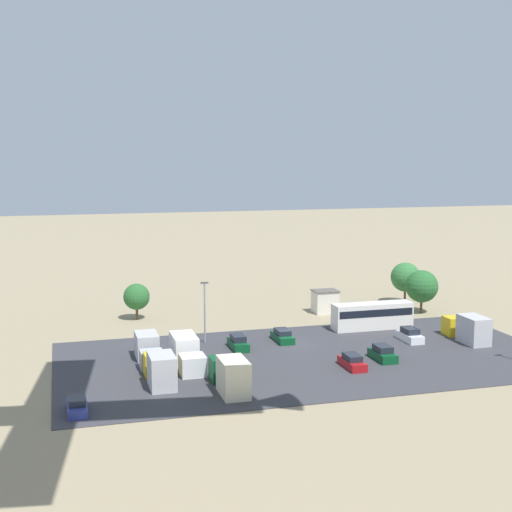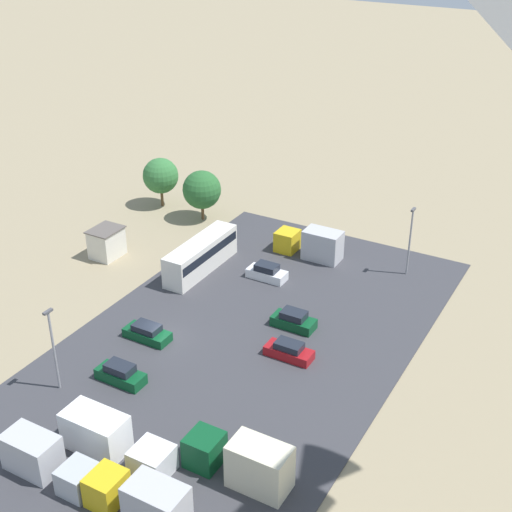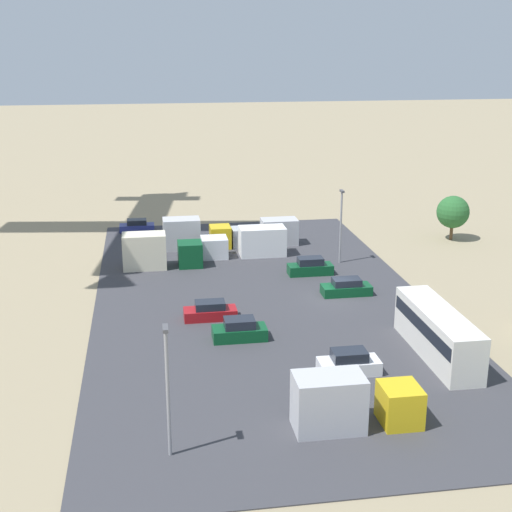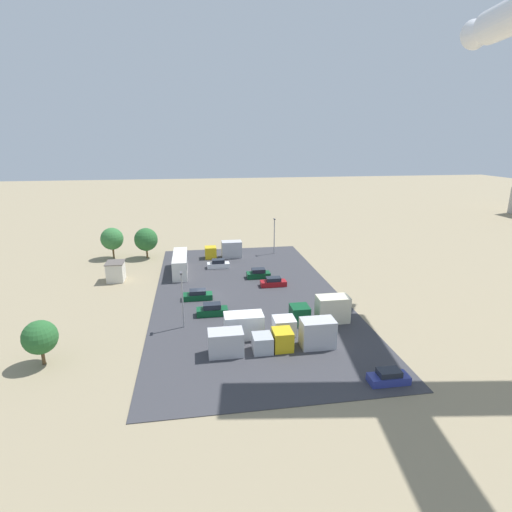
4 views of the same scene
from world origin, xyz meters
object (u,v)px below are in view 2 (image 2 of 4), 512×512
at_px(parked_car_3, 147,333).
at_px(parked_truck_2, 312,244).
at_px(parked_car_2, 267,273).
at_px(parked_truck_4, 244,462).
at_px(parked_car_1, 120,374).
at_px(parked_car_5, 294,320).
at_px(bus, 201,254).
at_px(parked_truck_0, 142,502).
at_px(shed_building, 107,243).
at_px(parked_truck_1, 45,460).
at_px(parked_truck_3, 111,440).
at_px(parked_car_4, 289,351).

bearing_deg(parked_car_3, parked_truck_2, -15.57).
bearing_deg(parked_car_2, parked_truck_4, 25.54).
distance_m(parked_car_1, parked_truck_2, 28.18).
bearing_deg(parked_car_1, parked_truck_4, -107.05).
bearing_deg(parked_car_5, parked_car_1, 148.44).
bearing_deg(parked_car_1, bus, 13.82).
height_order(parked_truck_0, parked_truck_4, parked_truck_4).
bearing_deg(parked_car_3, shed_building, 51.66).
height_order(parked_truck_1, parked_truck_4, parked_truck_4).
bearing_deg(parked_car_5, parked_truck_2, 18.66).
distance_m(parked_truck_0, parked_truck_3, 6.65).
distance_m(parked_car_1, parked_truck_1, 11.02).
distance_m(parked_car_4, parked_car_5, 4.77).
bearing_deg(parked_car_2, parked_truck_3, 5.49).
xyz_separation_m(parked_car_1, parked_truck_4, (4.42, 14.42, 0.90)).
relative_size(parked_car_4, parked_truck_0, 0.59).
xyz_separation_m(parked_car_2, parked_car_5, (6.77, 6.56, 0.01)).
xyz_separation_m(parked_car_3, parked_car_5, (-8.26, 10.65, 0.07)).
height_order(shed_building, parked_car_2, shed_building).
bearing_deg(parked_car_3, bus, 12.29).
xyz_separation_m(bus, parked_truck_0, (29.91, 15.25, -0.30)).
height_order(shed_building, bus, bus).
height_order(parked_car_5, parked_truck_0, parked_truck_0).
xyz_separation_m(parked_car_2, parked_truck_3, (28.08, 2.70, 0.69)).
bearing_deg(parked_car_1, parked_truck_2, -8.60).
distance_m(shed_building, parked_truck_2, 22.62).
relative_size(bus, parked_truck_3, 1.22).
height_order(parked_truck_2, parked_truck_4, parked_truck_4).
bearing_deg(parked_truck_3, parked_car_1, -144.87).
relative_size(parked_truck_0, parked_truck_1, 1.00).
height_order(shed_building, parked_car_5, shed_building).
bearing_deg(parked_truck_3, bus, -159.80).
distance_m(shed_building, parked_car_1, 23.01).
xyz_separation_m(parked_truck_1, parked_truck_4, (-6.37, 12.25, 0.30)).
distance_m(parked_car_1, parked_car_3, 6.33).
xyz_separation_m(shed_building, parked_truck_3, (23.91, 20.51, -0.21)).
bearing_deg(parked_truck_3, parked_car_4, 161.51).
xyz_separation_m(parked_car_4, parked_truck_1, (20.68, -8.41, 0.67)).
bearing_deg(parked_truck_2, parked_truck_3, -178.82).
height_order(parked_car_2, parked_truck_1, parked_truck_1).
xyz_separation_m(shed_building, bus, (-2.38, 10.84, 0.25)).
relative_size(shed_building, parked_car_2, 0.87).
height_order(parked_truck_0, parked_truck_1, parked_truck_0).
bearing_deg(parked_car_5, shed_building, 83.92).
bearing_deg(parked_truck_1, parked_truck_0, 91.14).
bearing_deg(parked_truck_0, parked_car_4, -0.20).
xyz_separation_m(parked_car_1, parked_truck_1, (10.79, 2.17, 0.60)).
distance_m(bus, parked_truck_4, 30.48).
distance_m(parked_car_5, parked_truck_3, 21.67).
relative_size(shed_building, parked_truck_1, 0.50).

